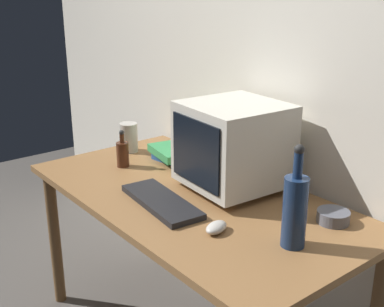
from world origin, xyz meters
TOP-DOWN VIEW (x-y plane):
  - back_wall at (0.00, 0.45)m, footprint 4.00×0.08m
  - desk at (0.00, 0.00)m, footprint 1.51×0.78m
  - crt_monitor at (0.06, 0.17)m, footprint 0.41×0.41m
  - keyboard at (0.00, -0.16)m, footprint 0.43×0.19m
  - computer_mouse at (0.31, -0.14)m, footprint 0.09×0.11m
  - bottle_tall at (0.54, 0.00)m, footprint 0.08×0.08m
  - bottle_short at (-0.46, -0.05)m, footprint 0.06×0.06m
  - book_stack at (-0.38, 0.18)m, footprint 0.27×0.20m
  - cd_spindle at (0.52, 0.25)m, footprint 0.12×0.12m
  - metal_canister at (-0.64, 0.09)m, footprint 0.09×0.09m

SIDE VIEW (x-z plane):
  - desk at x=0.00m, z-range 0.28..1.04m
  - keyboard at x=0.00m, z-range 0.75..0.78m
  - computer_mouse at x=0.31m, z-range 0.75..0.79m
  - cd_spindle at x=0.52m, z-range 0.75..0.80m
  - book_stack at x=-0.38m, z-range 0.76..0.82m
  - bottle_short at x=-0.46m, z-range 0.73..0.91m
  - metal_canister at x=-0.64m, z-range 0.75..0.90m
  - bottle_tall at x=0.54m, z-range 0.71..1.06m
  - crt_monitor at x=0.06m, z-range 0.76..1.13m
  - back_wall at x=0.00m, z-range 0.00..2.50m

